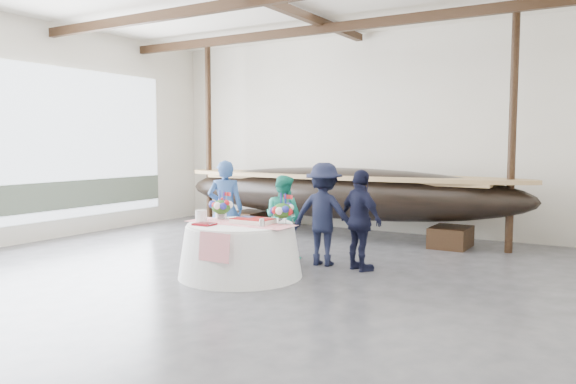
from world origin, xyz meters
The scene contains 11 objects.
floor centered at (0.00, 0.00, 0.00)m, with size 10.00×12.00×0.01m, color #3D3D42.
wall_back centered at (0.00, 6.00, 2.25)m, with size 10.00×0.02×4.50m, color silver.
pavilion_structure centered at (0.00, 0.82, 4.00)m, with size 9.80×11.76×4.50m.
open_bay centered at (-4.95, 1.00, 1.83)m, with size 0.03×7.00×3.20m.
longboat_display centered at (0.06, 4.79, 0.95)m, with size 7.94×1.59×1.49m.
banquet_table centered at (0.34, 0.78, 0.40)m, with size 1.87×1.87×0.80m.
tabletop_items centered at (0.31, 0.95, 0.95)m, with size 1.73×0.97×0.40m.
guest_woman_blue centered at (-0.73, 1.82, 0.86)m, with size 0.62×0.41×1.71m, color navy.
guest_woman_teal centered at (0.25, 2.16, 0.73)m, with size 0.71×0.55×1.46m, color #1B8F75.
guest_man_left centered at (1.06, 2.12, 0.85)m, with size 1.09×0.63×1.69m, color black.
guest_man_right centered at (1.74, 2.06, 0.80)m, with size 0.94×0.39×1.60m, color black.
Camera 1 is at (5.27, -6.02, 2.01)m, focal length 35.00 mm.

